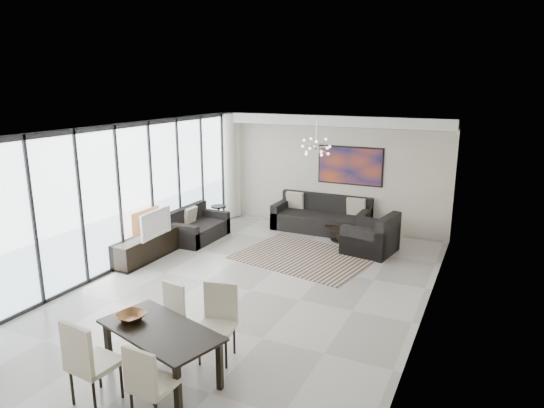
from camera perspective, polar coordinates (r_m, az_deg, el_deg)
The scene contains 20 objects.
room_shell at distance 8.29m, azimuth 0.16°, elevation -1.51°, with size 6.00×9.00×2.90m.
window_wall at distance 10.10m, azimuth -17.15°, elevation 0.81°, with size 0.37×8.95×2.90m.
soffit at distance 12.19m, azimuth 6.86°, elevation 9.73°, with size 5.98×0.40×0.26m, color white.
painting at distance 12.34m, azimuth 9.17°, elevation 4.46°, with size 1.68×0.04×0.98m, color #C44A1B.
chandelier at distance 10.44m, azimuth 5.20°, elevation 6.73°, with size 0.66×0.66×0.71m.
rug at distance 10.60m, azimuth 3.92°, elevation -6.21°, with size 2.74×2.11×0.01m, color black.
coffee_table at distance 11.75m, azimuth 8.53°, elevation -3.34°, with size 0.96×0.96×0.33m.
bowl_coffee at distance 11.75m, azimuth 9.02°, elevation -2.44°, with size 0.23×0.23×0.07m, color brown.
sofa_main at distance 12.44m, azimuth 5.88°, elevation -1.75°, with size 2.42×0.99×0.88m.
loveseat at distance 11.81m, azimuth -8.81°, elevation -2.89°, with size 0.87×1.54×0.77m.
armchair at distance 10.99m, azimuth 11.68°, elevation -4.08°, with size 1.16×1.20×0.89m.
side_table at distance 12.79m, azimuth -6.29°, elevation -0.99°, with size 0.40×0.40×0.55m.
tv_console at distance 10.69m, azimuth -14.68°, elevation -5.00°, with size 0.48×1.70×0.53m, color black.
television at distance 10.48m, azimuth -13.94°, elevation -2.19°, with size 0.99×0.13×0.57m, color gray.
dining_table at distance 6.47m, azimuth -12.97°, elevation -14.80°, with size 1.81×1.25×0.69m.
dining_chair_sw at distance 6.18m, azimuth -21.00°, elevation -16.59°, with size 0.55×0.55×1.09m.
dining_chair_se at distance 5.74m, azimuth -14.47°, elevation -19.43°, with size 0.47×0.47×0.97m.
dining_chair_nw at distance 7.27m, azimuth -11.95°, elevation -12.12°, with size 0.47×0.47×0.89m.
dining_chair_ne at distance 6.81m, azimuth -6.29°, elevation -12.93°, with size 0.57×0.57×1.04m.
bowl_dining at distance 6.71m, azimuth -16.24°, elevation -12.60°, with size 0.37×0.37×0.09m, color brown.
Camera 1 is at (3.84, -7.23, 3.69)m, focal length 32.00 mm.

